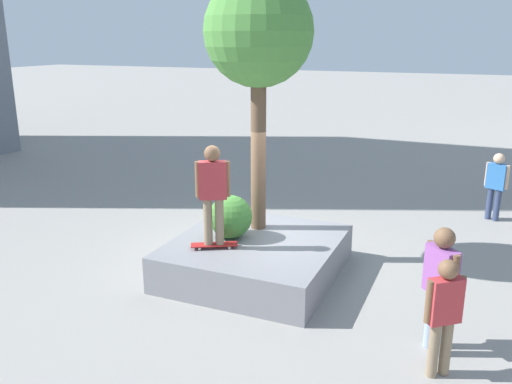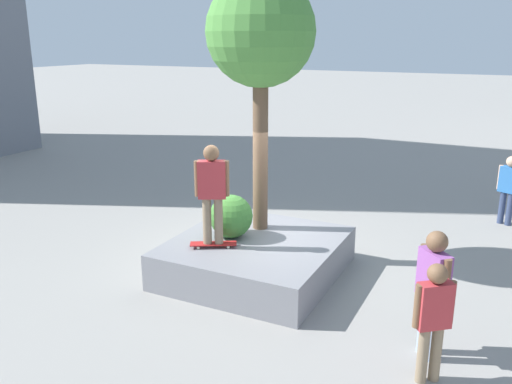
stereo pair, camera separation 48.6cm
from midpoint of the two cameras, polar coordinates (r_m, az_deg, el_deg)
The scene contains 9 objects.
ground_plane at distance 10.40m, azimuth -1.51°, elevation -7.26°, with size 120.00×120.00×0.00m, color gray.
planter_ledge at distance 9.69m, azimuth -1.45°, elevation -6.98°, with size 2.96×2.82×0.65m, color gray.
plaza_tree at distance 9.58m, azimuth -1.24°, elevation 16.38°, with size 1.92×1.92×4.55m.
boxwood_shrub at distance 9.60m, azimuth -4.19°, elevation -2.67°, with size 0.78×0.78×0.78m, color #3D7A33.
skateboard at distance 9.26m, azimuth -5.99°, elevation -5.66°, with size 0.57×0.80×0.07m.
skateboarder at distance 8.93m, azimuth -6.18°, elevation 0.37°, with size 0.38×0.53×1.72m.
bystander_watching at distance 7.47m, azimuth 17.31°, elevation -9.15°, with size 0.49×0.47×1.79m.
passerby_with_bag at distance 7.01m, azimuth 17.55°, elevation -11.98°, with size 0.41×0.44×1.58m.
pedestrian_crossing at distance 13.43m, azimuth 23.36°, elevation 0.99°, with size 0.34×0.50×1.60m.
Camera 1 is at (8.77, 3.77, 4.13)m, focal length 37.40 mm.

